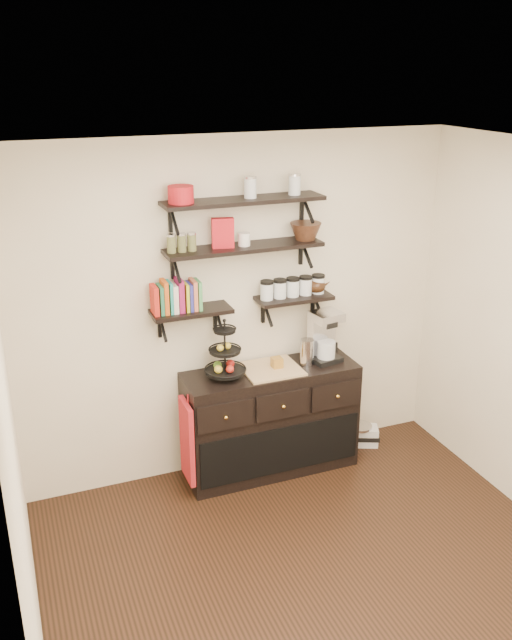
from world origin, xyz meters
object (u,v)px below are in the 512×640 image
at_px(radio, 360,435).
at_px(fruit_stand, 225,358).
at_px(coffee_maker, 324,337).
at_px(sideboard, 270,420).

bearing_deg(radio, fruit_stand, -154.63).
bearing_deg(radio, coffee_maker, -152.97).
xyz_separation_m(coffee_maker, radio, (0.41, 0.03, -1.01)).
distance_m(sideboard, radio, 0.95).
height_order(sideboard, radio, sideboard).
xyz_separation_m(fruit_stand, coffee_maker, (0.85, 0.03, 0.04)).
relative_size(coffee_maker, radio, 1.21).
bearing_deg(fruit_stand, coffee_maker, 1.73).
bearing_deg(sideboard, radio, 3.81).
relative_size(sideboard, coffee_maker, 3.31).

